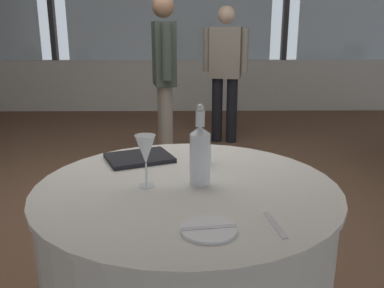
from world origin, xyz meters
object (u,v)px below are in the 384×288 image
Objects in this scene: water_bottle at (200,153)px; wine_glass at (145,151)px; diner_person_1 at (164,71)px; water_tumbler at (204,153)px; menu_book at (139,158)px; side_plate at (209,229)px; diner_person_0 at (225,67)px.

wine_glass is (-0.21, -0.02, 0.02)m from water_bottle.
water_tumbler is at bearing 87.21° from diner_person_1.
menu_book is 2.25m from diner_person_1.
water_bottle is at bearing -71.07° from menu_book.
water_tumbler is 0.05× the size of diner_person_1.
side_plate is 0.45m from wine_glass.
wine_glass is at bearing -176.67° from diner_person_0.
wine_glass reaches higher than menu_book.
diner_person_1 reaches higher than side_plate.
diner_person_0 is (0.41, 3.37, 0.02)m from water_bottle.
water_tumbler is at bearing 50.82° from wine_glass.
water_bottle is 1.10× the size of menu_book.
menu_book is at bearing 112.45° from side_plate.
water_bottle is at bearing -95.83° from water_tumbler.
water_tumbler is (0.03, 0.27, -0.08)m from water_bottle.
water_bottle is 0.20× the size of diner_person_0.
diner_person_0 is at bearing 54.55° from menu_book.
water_tumbler is at bearing -30.36° from menu_book.
water_tumbler reaches higher than side_plate.
diner_person_1 reaches higher than water_tumbler.
diner_person_0 is at bearing 83.93° from side_plate.
water_bottle reaches higher than wine_glass.
diner_person_1 is at bearing 95.47° from side_plate.
wine_glass is at bearing -129.18° from water_tumbler.
diner_person_0 reaches higher than side_plate.
wine_glass is 0.12× the size of diner_person_1.
diner_person_1 is (-0.27, 2.55, 0.05)m from water_bottle.
menu_book is 3.14m from diner_person_0.
diner_person_1 is at bearing 95.98° from water_bottle.
diner_person_1 reaches higher than diner_person_0.
side_plate is 3.78m from diner_person_0.
side_plate is 0.41m from water_bottle.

